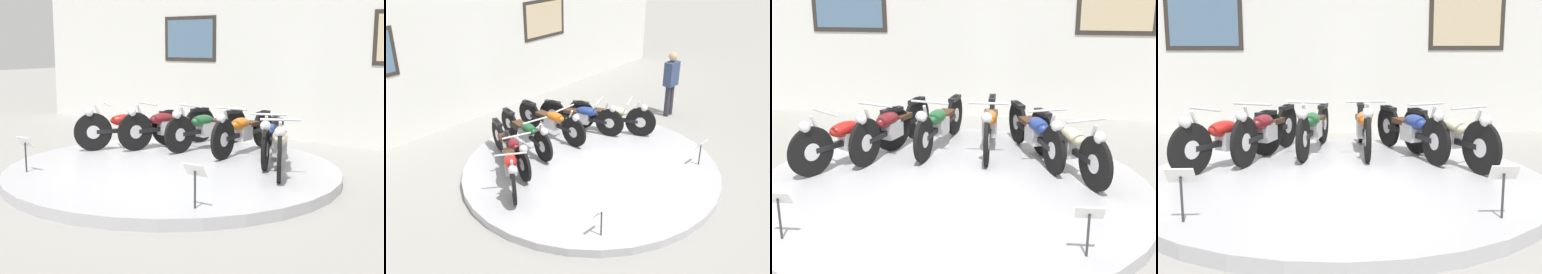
{
  "view_description": "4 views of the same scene",
  "coord_description": "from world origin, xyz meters",
  "views": [
    {
      "loc": [
        4.73,
        -6.14,
        1.94
      ],
      "look_at": [
        0.22,
        0.19,
        0.58
      ],
      "focal_mm": 50.0,
      "sensor_mm": 36.0,
      "label": 1
    },
    {
      "loc": [
        -5.66,
        -4.94,
        4.52
      ],
      "look_at": [
        -0.27,
        0.09,
        0.83
      ],
      "focal_mm": 42.0,
      "sensor_mm": 36.0,
      "label": 2
    },
    {
      "loc": [
        0.84,
        -5.94,
        2.66
      ],
      "look_at": [
        0.11,
        0.42,
        0.64
      ],
      "focal_mm": 50.0,
      "sensor_mm": 36.0,
      "label": 3
    },
    {
      "loc": [
        -0.12,
        -6.17,
        1.8
      ],
      "look_at": [
        0.12,
        0.2,
        0.6
      ],
      "focal_mm": 50.0,
      "sensor_mm": 36.0,
      "label": 4
    }
  ],
  "objects": [
    {
      "name": "ground_plane",
      "position": [
        0.0,
        0.0,
        0.0
      ],
      "size": [
        60.0,
        60.0,
        0.0
      ],
      "primitive_type": "plane",
      "color": "gray"
    },
    {
      "name": "display_platform",
      "position": [
        0.0,
        0.0,
        0.07
      ],
      "size": [
        4.89,
        4.89,
        0.15
      ],
      "primitive_type": "cylinder",
      "color": "#ADADB2",
      "rests_on": "ground_plane"
    },
    {
      "name": "back_wall",
      "position": [
        0.0,
        3.89,
        1.86
      ],
      "size": [
        14.0,
        0.22,
        3.72
      ],
      "color": "silver",
      "rests_on": "ground_plane"
    },
    {
      "name": "motorcycle_red",
      "position": [
        -1.43,
        0.65,
        0.53
      ],
      "size": [
        1.19,
        1.67,
        0.8
      ],
      "color": "black",
      "rests_on": "display_platform"
    },
    {
      "name": "motorcycle_maroon",
      "position": [
        -1.01,
        1.15,
        0.54
      ],
      "size": [
        0.75,
        1.91,
        0.8
      ],
      "color": "black",
      "rests_on": "display_platform"
    },
    {
      "name": "motorcycle_green",
      "position": [
        -0.37,
        1.44,
        0.53
      ],
      "size": [
        0.55,
        1.95,
        0.79
      ],
      "color": "black",
      "rests_on": "display_platform"
    },
    {
      "name": "motorcycle_orange",
      "position": [
        0.36,
        1.44,
        0.53
      ],
      "size": [
        0.54,
        1.99,
        0.8
      ],
      "color": "black",
      "rests_on": "display_platform"
    },
    {
      "name": "motorcycle_blue",
      "position": [
        1.01,
        1.15,
        0.53
      ],
      "size": [
        0.79,
        1.87,
        0.79
      ],
      "color": "black",
      "rests_on": "display_platform"
    },
    {
      "name": "motorcycle_cream",
      "position": [
        1.42,
        0.65,
        0.54
      ],
      "size": [
        0.93,
        1.83,
        0.81
      ],
      "color": "black",
      "rests_on": "display_platform"
    },
    {
      "name": "info_placard_front_left",
      "position": [
        -1.46,
        -1.5,
        0.51
      ],
      "size": [
        0.26,
        0.11,
        0.51
      ],
      "color": "#333338",
      "rests_on": "display_platform"
    },
    {
      "name": "info_placard_front_centre",
      "position": [
        1.46,
        -1.5,
        0.51
      ],
      "size": [
        0.26,
        0.11,
        0.51
      ],
      "color": "#333338",
      "rests_on": "display_platform"
    },
    {
      "name": "visitor_standing",
      "position": [
        3.39,
        0.43,
        0.9
      ],
      "size": [
        0.36,
        0.22,
        1.61
      ],
      "color": "#2D2D38",
      "rests_on": "ground_plane"
    }
  ]
}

